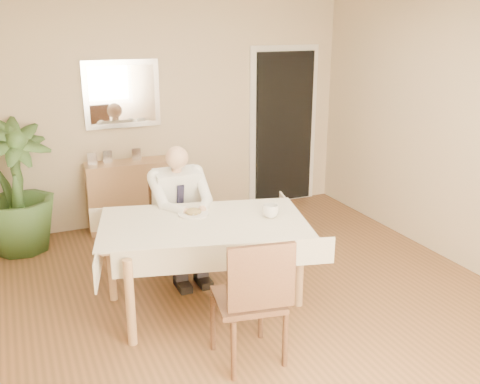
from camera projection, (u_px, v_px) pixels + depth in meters
name	position (u px, v px, depth m)	size (l,w,h in m)	color
room	(258.00, 162.00, 4.14)	(5.00, 5.02, 2.60)	brown
doorway	(284.00, 128.00, 6.97)	(0.96, 0.07, 2.10)	white
mirror	(122.00, 94.00, 6.01)	(0.86, 0.04, 0.76)	silver
dining_table	(204.00, 231.00, 4.46)	(1.96, 1.44, 0.75)	#9F754E
chair_far	(174.00, 217.00, 5.28)	(0.44, 0.44, 0.87)	#422A18
chair_near	(254.00, 295.00, 3.66)	(0.53, 0.53, 0.97)	#422A18
seated_man	(182.00, 207.00, 4.97)	(0.48, 0.72, 1.24)	white
plate	(193.00, 214.00, 4.58)	(0.26, 0.26, 0.02)	white
food	(193.00, 212.00, 4.57)	(0.14, 0.14, 0.06)	olive
knife	(200.00, 214.00, 4.54)	(0.01, 0.01, 0.13)	silver
fork	(191.00, 215.00, 4.51)	(0.01, 0.01, 0.13)	silver
coffee_mug	(271.00, 211.00, 4.51)	(0.14, 0.14, 0.11)	white
sideboard	(131.00, 195.00, 6.24)	(1.00, 0.34, 0.80)	#9F754E
photo_frame_left	(92.00, 159.00, 5.96)	(0.10, 0.02, 0.14)	silver
photo_frame_center	(108.00, 157.00, 6.06)	(0.10, 0.02, 0.14)	silver
photo_frame_right	(136.00, 154.00, 6.16)	(0.10, 0.02, 0.14)	silver
potted_palm	(15.00, 188.00, 5.53)	(0.78, 0.78, 1.39)	#345425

